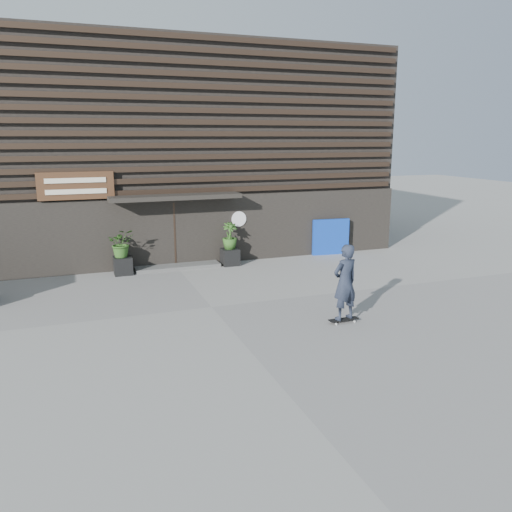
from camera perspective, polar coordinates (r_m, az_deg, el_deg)
name	(u,v)px	position (r m, az deg, el deg)	size (l,w,h in m)	color
ground	(212,307)	(14.22, -4.94, -5.66)	(80.00, 80.00, 0.00)	gray
entrance_step	(177,266)	(18.51, -8.70, -1.15)	(3.00, 0.80, 0.12)	#4C4C4A
planter_pot_left	(123,266)	(18.00, -14.53, -1.04)	(0.60, 0.60, 0.60)	black
bamboo_left	(122,243)	(17.83, -14.67, 1.40)	(0.86, 0.75, 0.96)	#2D591E
planter_pot_right	(230,257)	(18.71, -2.89, -0.10)	(0.60, 0.60, 0.60)	black
bamboo_right	(230,236)	(18.55, -2.92, 2.25)	(0.54, 0.54, 0.96)	#2D591E
blue_tarp	(331,237)	(20.53, 8.28, 2.11)	(1.51, 0.12, 1.41)	#0C32A2
building	(149,150)	(23.24, -11.75, 11.39)	(18.00, 11.00, 8.00)	black
skateboarder	(345,282)	(12.89, 9.83, -2.90)	(0.78, 0.59, 2.01)	black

